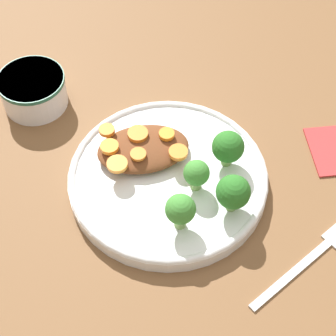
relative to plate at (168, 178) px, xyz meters
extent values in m
plane|color=brown|center=(0.00, 0.00, -0.01)|extent=(4.00, 4.00, 0.00)
cylinder|color=white|center=(0.00, 0.00, 0.00)|extent=(0.26, 0.26, 0.02)
torus|color=white|center=(0.00, 0.00, 0.01)|extent=(0.26, 0.26, 0.01)
cylinder|color=silver|center=(0.16, -0.18, 0.01)|extent=(0.09, 0.09, 0.05)
cylinder|color=#235B47|center=(0.16, -0.18, 0.03)|extent=(0.10, 0.10, 0.01)
cylinder|color=white|center=(0.16, -0.18, 0.03)|extent=(0.08, 0.08, 0.01)
ellipsoid|color=brown|center=(0.03, -0.04, 0.02)|extent=(0.12, 0.08, 0.02)
cylinder|color=#759E51|center=(-0.07, 0.06, 0.02)|extent=(0.01, 0.01, 0.02)
sphere|color=#286B23|center=(-0.07, 0.06, 0.04)|extent=(0.04, 0.04, 0.04)
cylinder|color=#759E51|center=(0.00, 0.08, 0.02)|extent=(0.01, 0.01, 0.03)
sphere|color=#3D8433|center=(0.00, 0.08, 0.04)|extent=(0.04, 0.04, 0.04)
cylinder|color=#759E51|center=(-0.08, -0.01, 0.02)|extent=(0.01, 0.01, 0.02)
sphere|color=#286B23|center=(-0.08, -0.01, 0.04)|extent=(0.04, 0.04, 0.04)
cylinder|color=#7FA85B|center=(-0.03, 0.02, 0.02)|extent=(0.01, 0.01, 0.02)
sphere|color=#3D8433|center=(-0.03, 0.02, 0.04)|extent=(0.03, 0.03, 0.03)
cylinder|color=orange|center=(0.07, -0.04, 0.03)|extent=(0.02, 0.02, 0.01)
cylinder|color=orange|center=(-0.01, -0.05, 0.03)|extent=(0.02, 0.02, 0.01)
cylinder|color=orange|center=(0.03, -0.02, 0.03)|extent=(0.02, 0.02, 0.00)
cylinder|color=orange|center=(0.03, -0.06, 0.03)|extent=(0.03, 0.03, 0.01)
cylinder|color=orange|center=(0.07, -0.07, 0.03)|extent=(0.02, 0.02, 0.01)
cylinder|color=orange|center=(-0.02, -0.02, 0.03)|extent=(0.03, 0.03, 0.01)
cylinder|color=orange|center=(0.06, -0.01, 0.03)|extent=(0.03, 0.03, 0.01)
cube|color=silver|center=(-0.12, 0.16, -0.01)|extent=(0.12, 0.07, 0.01)
camera|label=1|loc=(0.08, 0.42, 0.60)|focal=60.00mm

